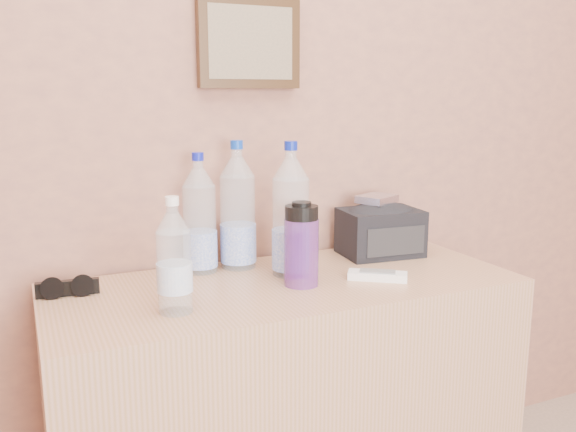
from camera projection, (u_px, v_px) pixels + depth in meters
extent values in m
plane|color=tan|center=(249.00, 62.00, 1.75)|extent=(4.00, 0.00, 4.00)
cube|color=#9B7B54|center=(286.00, 415.00, 1.69)|extent=(1.23, 0.51, 0.77)
cylinder|color=white|center=(238.00, 213.00, 1.72)|extent=(0.10, 0.10, 0.32)
cylinder|color=#0E3DBA|center=(237.00, 145.00, 1.68)|extent=(0.03, 0.03, 0.02)
cylinder|color=white|center=(200.00, 220.00, 1.68)|extent=(0.09, 0.09, 0.29)
cylinder|color=#111BB4|center=(198.00, 156.00, 1.64)|extent=(0.03, 0.03, 0.02)
cylinder|color=#A8C6D2|center=(291.00, 217.00, 1.65)|extent=(0.10, 0.10, 0.32)
cylinder|color=#0C1FA0|center=(291.00, 146.00, 1.61)|extent=(0.04, 0.04, 0.02)
cylinder|color=white|center=(174.00, 263.00, 1.37)|extent=(0.08, 0.08, 0.23)
cylinder|color=white|center=(172.00, 201.00, 1.34)|extent=(0.03, 0.03, 0.02)
cylinder|color=#632993|center=(301.00, 252.00, 1.57)|extent=(0.09, 0.09, 0.17)
cylinder|color=black|center=(302.00, 211.00, 1.55)|extent=(0.09, 0.09, 0.04)
cube|color=silver|center=(378.00, 276.00, 1.63)|extent=(0.16, 0.13, 0.02)
cube|color=silver|center=(377.00, 199.00, 1.87)|extent=(0.14, 0.13, 0.02)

